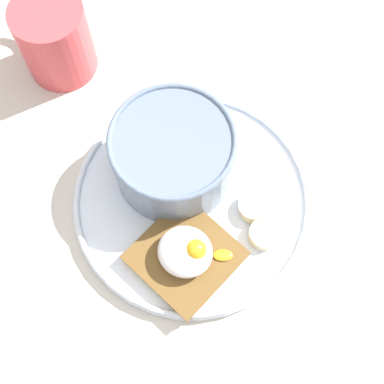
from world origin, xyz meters
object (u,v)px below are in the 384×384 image
(banana_slice_front, at_px, (255,207))
(toast_slice, at_px, (185,257))
(poached_egg, at_px, (187,251))
(oatmeal_bowl, at_px, (173,155))
(coffee_mug, at_px, (54,38))
(banana_slice_left, at_px, (265,233))

(banana_slice_front, bearing_deg, toast_slice, -114.09)
(poached_egg, height_order, banana_slice_front, poached_egg)
(oatmeal_bowl, distance_m, toast_slice, 0.10)
(oatmeal_bowl, distance_m, coffee_mug, 0.20)
(coffee_mug, bearing_deg, oatmeal_bowl, -17.32)
(oatmeal_bowl, xyz_separation_m, coffee_mug, (-0.19, 0.06, 0.00))
(banana_slice_left, bearing_deg, banana_slice_front, 137.10)
(banana_slice_front, distance_m, coffee_mug, 0.29)
(oatmeal_bowl, bearing_deg, banana_slice_front, 0.66)
(toast_slice, height_order, banana_slice_front, banana_slice_front)
(oatmeal_bowl, relative_size, banana_slice_left, 3.00)
(poached_egg, xyz_separation_m, coffee_mug, (-0.25, 0.14, 0.01))
(toast_slice, bearing_deg, coffee_mug, 150.66)
(banana_slice_left, relative_size, coffee_mug, 0.37)
(coffee_mug, bearing_deg, banana_slice_front, -11.44)
(coffee_mug, bearing_deg, poached_egg, -29.07)
(toast_slice, xyz_separation_m, banana_slice_left, (0.06, 0.06, -0.00))
(banana_slice_front, relative_size, banana_slice_left, 1.00)
(poached_egg, height_order, banana_slice_left, poached_egg)
(toast_slice, xyz_separation_m, banana_slice_front, (0.04, 0.08, -0.00))
(coffee_mug, bearing_deg, banana_slice_left, -14.24)
(oatmeal_bowl, relative_size, toast_slice, 1.15)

